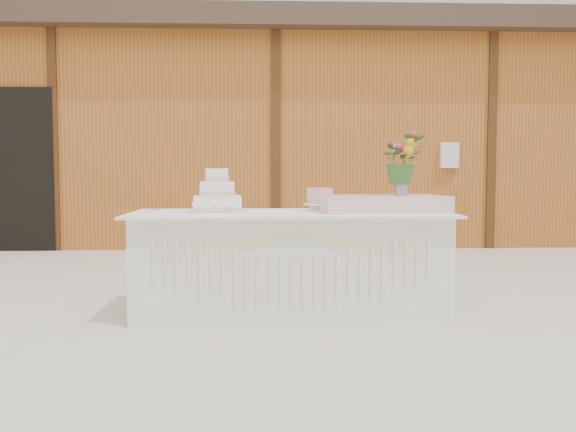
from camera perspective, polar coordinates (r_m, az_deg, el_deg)
name	(u,v)px	position (r m, az deg, el deg)	size (l,w,h in m)	color
ground	(290,313)	(4.95, 0.16, -8.58)	(80.00, 80.00, 0.00)	beige
barn	(272,136)	(10.84, -1.41, 7.16)	(12.60, 4.60, 3.30)	#B05A24
cake_table	(290,262)	(4.88, 0.16, -4.15)	(2.40, 1.00, 0.77)	white
wedding_cake	(217,197)	(4.94, -6.35, 1.69)	(0.40, 0.40, 0.33)	white
pink_cake_stand	(320,199)	(4.88, 2.86, 1.56)	(0.25, 0.25, 0.18)	white
satin_runner	(380,204)	(4.97, 8.14, 1.10)	(0.97, 0.56, 0.12)	beige
flower_vase	(401,187)	(5.01, 10.05, 2.57)	(0.10, 0.10, 0.14)	#ACACB0
bouquet	(402,153)	(5.01, 10.08, 5.51)	(0.34, 0.29, 0.38)	#326026
loose_flowers	(158,210)	(5.05, -11.44, 0.51)	(0.13, 0.32, 0.02)	pink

